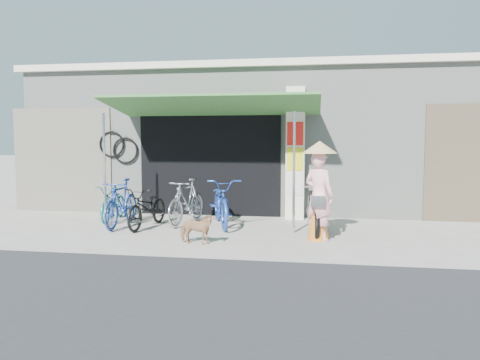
% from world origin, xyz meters
% --- Properties ---
extents(ground, '(80.00, 80.00, 0.00)m').
position_xyz_m(ground, '(0.00, 0.00, 0.00)').
color(ground, '#AAA69A').
rests_on(ground, ground).
extents(road_strip, '(80.00, 6.00, 0.01)m').
position_xyz_m(road_strip, '(0.00, -4.50, 0.01)').
color(road_strip, '#333336').
rests_on(road_strip, ground).
extents(bicycle_shop, '(12.30, 5.30, 3.66)m').
position_xyz_m(bicycle_shop, '(-0.00, 5.09, 1.83)').
color(bicycle_shop, '#9CA199').
rests_on(bicycle_shop, ground).
extents(shop_pillar, '(0.42, 0.44, 3.00)m').
position_xyz_m(shop_pillar, '(0.85, 2.45, 1.50)').
color(shop_pillar, silver).
rests_on(shop_pillar, ground).
extents(awning, '(4.60, 1.88, 2.72)m').
position_xyz_m(awning, '(-0.90, 1.63, 2.51)').
color(awning, '#31662D').
rests_on(awning, ground).
extents(neighbour_left, '(2.60, 0.06, 2.60)m').
position_xyz_m(neighbour_left, '(-5.00, 2.59, 1.30)').
color(neighbour_left, '#6B665B').
rests_on(neighbour_left, ground).
extents(bike_teal, '(0.70, 1.59, 0.81)m').
position_xyz_m(bike_teal, '(-3.15, 1.47, 0.40)').
color(bike_teal, '#186D6B').
rests_on(bike_teal, ground).
extents(bike_blue, '(0.49, 1.66, 1.00)m').
position_xyz_m(bike_blue, '(-2.68, 0.82, 0.50)').
color(bike_blue, '#21409A').
rests_on(bike_blue, ground).
extents(bike_black, '(0.74, 1.67, 0.85)m').
position_xyz_m(bike_black, '(-2.10, 0.80, 0.42)').
color(bike_black, black).
rests_on(bike_black, ground).
extents(bike_silver, '(0.78, 1.70, 0.99)m').
position_xyz_m(bike_silver, '(-1.41, 1.31, 0.49)').
color(bike_silver, '#B7B8BC').
rests_on(bike_silver, ground).
extents(bike_navy, '(1.26, 2.06, 1.02)m').
position_xyz_m(bike_navy, '(-0.64, 1.24, 0.51)').
color(bike_navy, '#22439D').
rests_on(bike_navy, ground).
extents(street_dog, '(0.68, 0.37, 0.55)m').
position_xyz_m(street_dog, '(-0.73, -0.54, 0.27)').
color(street_dog, '#95804F').
rests_on(street_dog, ground).
extents(moped, '(0.50, 1.75, 0.99)m').
position_xyz_m(moped, '(1.32, 0.78, 0.45)').
color(moped, black).
rests_on(moped, ground).
extents(nun, '(0.70, 0.66, 1.80)m').
position_xyz_m(nun, '(1.38, 0.15, 0.89)').
color(nun, pink).
rests_on(nun, ground).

